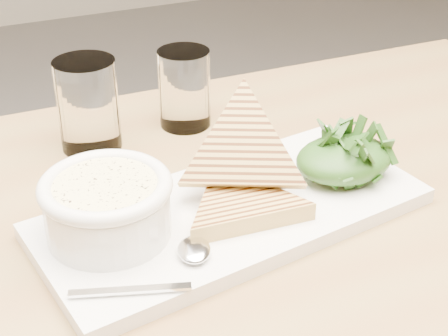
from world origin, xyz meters
name	(u,v)px	position (x,y,z in m)	size (l,w,h in m)	color
table_top	(209,284)	(0.00, 0.02, 0.70)	(1.20, 0.80, 0.04)	olive
table_leg_br	(405,243)	(0.55, 0.37, 0.34)	(0.06, 0.06, 0.68)	olive
platter	(232,213)	(0.05, 0.08, 0.73)	(0.39, 0.18, 0.02)	white
soup_bowl	(108,213)	(-0.07, 0.08, 0.76)	(0.12, 0.12, 0.05)	white
soup	(105,188)	(-0.07, 0.08, 0.79)	(0.10, 0.10, 0.01)	#F4E599
bowl_rim	(105,186)	(-0.07, 0.08, 0.79)	(0.12, 0.12, 0.01)	white
sandwich_flat	(241,204)	(0.06, 0.06, 0.75)	(0.15, 0.15, 0.02)	#B38D48
sandwich_lean	(243,150)	(0.08, 0.10, 0.79)	(0.15, 0.15, 0.08)	#B38D48
salad_base	(344,159)	(0.19, 0.08, 0.76)	(0.11, 0.08, 0.04)	black
arugula_pile	(344,154)	(0.19, 0.08, 0.77)	(0.11, 0.10, 0.05)	#336720
spoon_bowl	(194,250)	(-0.01, 0.02, 0.74)	(0.03, 0.04, 0.01)	silver
spoon_handle	(130,290)	(-0.08, -0.01, 0.74)	(0.10, 0.01, 0.00)	silver
glass_near	(88,105)	(-0.04, 0.29, 0.78)	(0.07, 0.07, 0.11)	white
glass_far	(184,89)	(0.09, 0.30, 0.77)	(0.06, 0.06, 0.10)	white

